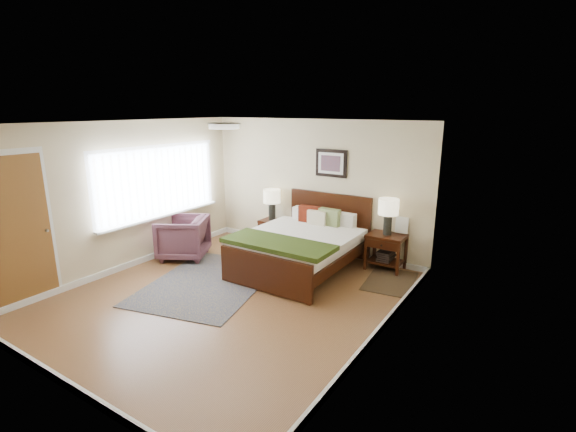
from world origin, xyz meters
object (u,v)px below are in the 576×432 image
object	(u,v)px
nightstand_left	(272,226)
rug_persian	(209,282)
nightstand_right	(386,248)
lamp_left	(272,199)
armchair	(183,237)
bed	(301,240)
lamp_right	(388,210)

from	to	relation	value
nightstand_left	rug_persian	bearing A→B (deg)	-84.05
rug_persian	nightstand_right	bearing A→B (deg)	29.99
lamp_left	armchair	xyz separation A→B (m)	(-0.97, -1.47, -0.57)
nightstand_right	lamp_left	world-z (taller)	lamp_left
bed	rug_persian	size ratio (longest dim) A/B	0.90
lamp_right	lamp_left	bearing A→B (deg)	180.00
nightstand_right	lamp_right	bearing A→B (deg)	90.00
nightstand_left	nightstand_right	bearing A→B (deg)	0.15
bed	armchair	world-z (taller)	bed
nightstand_left	lamp_left	xyz separation A→B (m)	(-0.00, 0.02, 0.55)
bed	armchair	xyz separation A→B (m)	(-2.15, -0.65, -0.15)
nightstand_left	armchair	distance (m)	1.75
nightstand_right	rug_persian	size ratio (longest dim) A/B	0.26
bed	rug_persian	xyz separation A→B (m)	(-0.96, -1.26, -0.53)
lamp_left	bed	bearing A→B (deg)	-35.02
nightstand_left	armchair	size ratio (longest dim) A/B	0.62
bed	nightstand_left	xyz separation A→B (m)	(-1.18, 0.80, -0.12)
bed	rug_persian	world-z (taller)	bed
armchair	rug_persian	xyz separation A→B (m)	(1.19, -0.61, -0.38)
bed	nightstand_right	world-z (taller)	bed
lamp_left	rug_persian	bearing A→B (deg)	-84.10
bed	lamp_right	distance (m)	1.54
lamp_right	nightstand_left	bearing A→B (deg)	-179.53
lamp_right	armchair	distance (m)	3.71
bed	lamp_right	xyz separation A→B (m)	(1.19, 0.82, 0.52)
armchair	rug_persian	bearing A→B (deg)	33.73
lamp_left	lamp_right	xyz separation A→B (m)	(2.37, 0.00, 0.09)
lamp_left	lamp_right	size ratio (longest dim) A/B	1.00
nightstand_right	armchair	world-z (taller)	armchair
nightstand_right	armchair	distance (m)	3.64
bed	lamp_right	world-z (taller)	lamp_right
lamp_right	rug_persian	bearing A→B (deg)	-135.98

